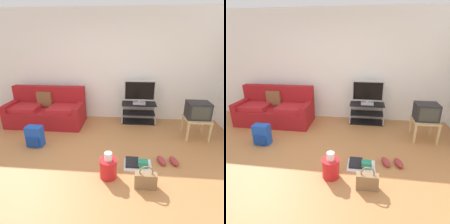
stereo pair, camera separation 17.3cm
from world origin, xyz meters
TOP-DOWN VIEW (x-y plane):
  - ground_plane at (0.00, 0.00)m, footprint 9.00×9.80m
  - wall_back at (0.00, 2.45)m, footprint 9.00×0.10m
  - couch at (-1.28, 1.87)m, footprint 1.83×0.82m
  - tv_stand at (1.00, 2.15)m, footprint 0.85×0.40m
  - flat_tv at (1.00, 2.13)m, footprint 0.76×0.22m
  - side_table at (2.19, 1.44)m, footprint 0.50×0.50m
  - crt_tv at (2.19, 1.46)m, footprint 0.45×0.38m
  - backpack at (-1.08, 0.78)m, footprint 0.31×0.26m
  - handbag at (1.01, -0.20)m, footprint 0.31×0.12m
  - cleaning_bucket at (0.46, -0.02)m, footprint 0.28×0.28m
  - sneakers_pair at (1.43, 0.42)m, footprint 0.40×0.29m
  - floor_tray at (0.91, 0.28)m, footprint 0.46×0.34m

SIDE VIEW (x-z plane):
  - ground_plane at x=0.00m, z-range -0.02..0.00m
  - floor_tray at x=0.91m, z-range -0.03..0.11m
  - sneakers_pair at x=1.43m, z-range 0.00..0.09m
  - handbag at x=1.01m, z-range -0.05..0.31m
  - cleaning_bucket at x=0.46m, z-range -0.03..0.39m
  - backpack at x=-1.08m, z-range 0.00..0.41m
  - tv_stand at x=1.00m, z-range 0.00..0.50m
  - couch at x=-1.28m, z-range -0.12..0.78m
  - side_table at x=2.19m, z-range 0.15..0.59m
  - crt_tv at x=2.19m, z-range 0.44..0.78m
  - flat_tv at x=1.00m, z-range 0.50..1.07m
  - wall_back at x=0.00m, z-range 0.00..2.70m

